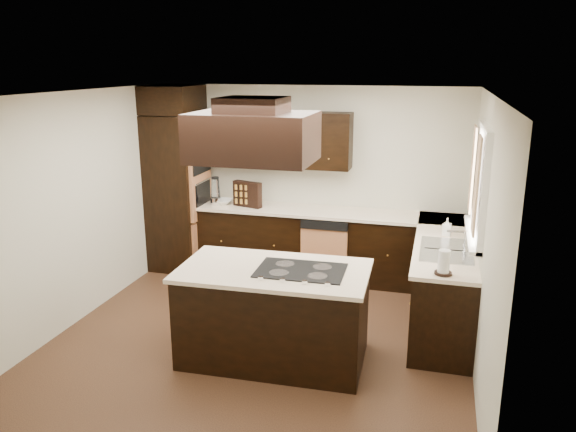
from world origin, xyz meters
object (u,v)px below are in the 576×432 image
(oven_column, at_px, (177,192))
(island, at_px, (274,316))
(spice_rack, at_px, (247,194))
(range_hood, at_px, (253,137))

(oven_column, bearing_deg, island, -46.59)
(oven_column, relative_size, spice_rack, 5.20)
(oven_column, relative_size, range_hood, 2.02)
(island, relative_size, range_hood, 1.63)
(oven_column, xyz_separation_m, spice_rack, (1.01, 0.03, 0.03))
(island, bearing_deg, range_hood, -139.73)
(oven_column, xyz_separation_m, range_hood, (1.88, -2.25, 1.10))
(island, bearing_deg, oven_column, 131.56)
(range_hood, bearing_deg, island, 42.11)
(range_hood, distance_m, spice_rack, 2.66)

